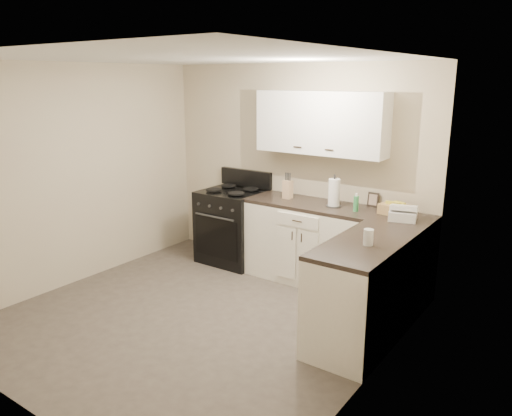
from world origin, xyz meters
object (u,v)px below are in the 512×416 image
Objects in this scene: paper_towel at (334,193)px; countertop_grill at (403,215)px; knife_block at (288,189)px; stove at (233,227)px; wicker_basket at (396,210)px.

paper_towel reaches higher than countertop_grill.
knife_block is at bearing 177.43° from paper_towel.
wicker_basket is (2.09, 0.10, 0.53)m from stove.
knife_block is at bearing -178.25° from wicker_basket.
knife_block is 1.44m from countertop_grill.
countertop_grill is at bearing -0.59° from knife_block.
stove is at bearing -171.58° from knife_block.
countertop_grill is (0.82, -0.09, -0.11)m from paper_towel.
wicker_basket is at bearing 2.76° from stove.
knife_block is 0.62m from paper_towel.
countertop_grill is (1.44, -0.12, -0.06)m from knife_block.
knife_block is 0.70× the size of paper_towel.
wicker_basket is at bearing 116.07° from countertop_grill.
paper_towel reaches higher than stove.
stove is 0.99m from knife_block.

